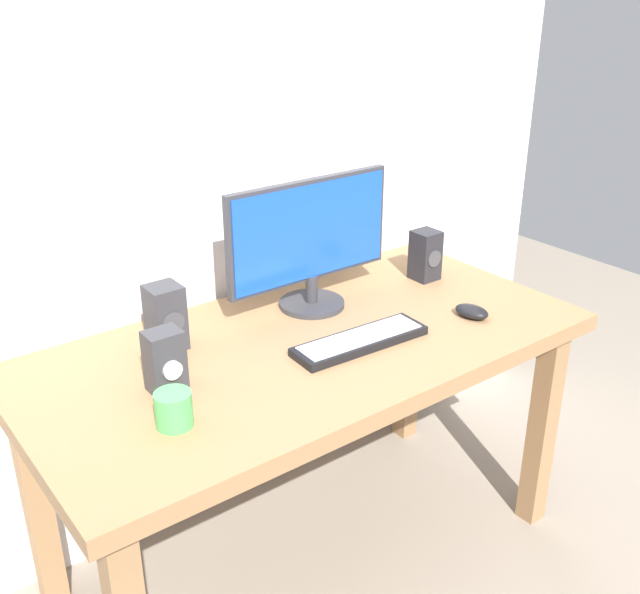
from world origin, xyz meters
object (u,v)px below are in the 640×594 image
at_px(monitor, 310,240).
at_px(coffee_mug, 174,409).
at_px(keyboard_primary, 360,341).
at_px(mouse, 472,311).
at_px(audio_controller, 165,361).
at_px(speaker_right, 425,255).
at_px(desk, 308,370).
at_px(speaker_left, 166,317).

bearing_deg(monitor, coffee_mug, -152.02).
relative_size(keyboard_primary, coffee_mug, 4.68).
height_order(keyboard_primary, mouse, mouse).
bearing_deg(coffee_mug, mouse, -1.31).
relative_size(monitor, audio_controller, 3.54).
height_order(speaker_right, audio_controller, speaker_right).
xyz_separation_m(mouse, audio_controller, (-0.90, 0.18, 0.06)).
bearing_deg(speaker_right, mouse, -108.32).
distance_m(desk, keyboard_primary, 0.18).
bearing_deg(audio_controller, monitor, 17.61).
bearing_deg(desk, speaker_left, 149.00).
height_order(monitor, audio_controller, monitor).
bearing_deg(speaker_left, desk, -31.00).
height_order(monitor, mouse, monitor).
bearing_deg(coffee_mug, audio_controller, 69.34).
height_order(speaker_right, speaker_left, speaker_left).
bearing_deg(coffee_mug, speaker_left, 65.45).
bearing_deg(audio_controller, speaker_right, 6.98).
bearing_deg(audio_controller, speaker_left, 62.56).
bearing_deg(mouse, desk, 148.77).
relative_size(keyboard_primary, mouse, 3.80).
bearing_deg(keyboard_primary, mouse, -9.82).
relative_size(speaker_right, speaker_left, 0.91).
relative_size(monitor, speaker_right, 3.39).
bearing_deg(mouse, audio_controller, 158.00).
bearing_deg(monitor, audio_controller, -162.39).
bearing_deg(speaker_left, monitor, -1.66).
distance_m(mouse, speaker_right, 0.32).
relative_size(desk, mouse, 14.99).
bearing_deg(audio_controller, mouse, -10.99).
distance_m(desk, mouse, 0.52).
distance_m(mouse, coffee_mug, 0.96).
relative_size(monitor, keyboard_primary, 1.40).
bearing_deg(speaker_right, speaker_left, 175.35).
height_order(keyboard_primary, speaker_left, speaker_left).
distance_m(speaker_right, audio_controller, 1.01).
height_order(speaker_right, coffee_mug, speaker_right).
bearing_deg(mouse, speaker_left, 144.14).
relative_size(audio_controller, coffee_mug, 1.85).
bearing_deg(audio_controller, keyboard_primary, -11.82).
relative_size(monitor, mouse, 5.31).
relative_size(mouse, audio_controller, 0.67).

